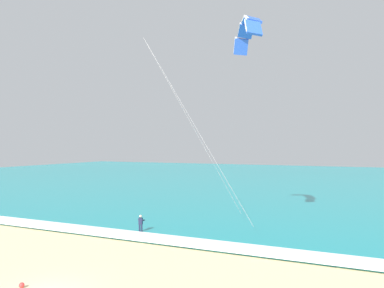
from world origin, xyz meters
name	(u,v)px	position (x,y,z in m)	size (l,w,h in m)	color
sea	(291,180)	(0.00, 71.58, 0.10)	(200.00, 120.00, 0.20)	teal
surf_foam	(161,239)	(0.00, 12.58, 0.22)	(200.00, 2.81, 0.04)	white
surfboard	(141,234)	(-2.96, 14.13, 0.03)	(0.68, 1.46, 0.09)	yellow
kitesurfer	(141,223)	(-2.97, 14.15, 0.94)	(0.58, 0.58, 1.69)	#191E38
kite_primary	(247,30)	(5.58, 18.52, 18.30)	(10.61, 7.38, 18.20)	blue
beach_ball	(22,285)	(-2.00, 0.47, 0.15)	(0.30, 0.30, 0.30)	red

